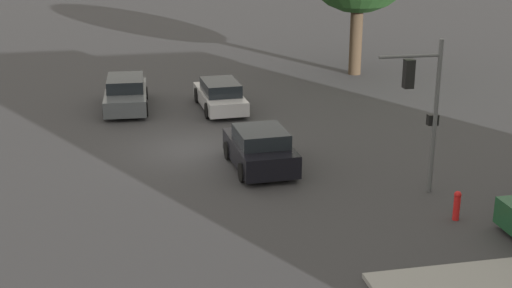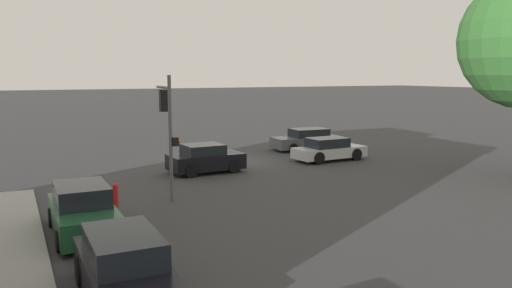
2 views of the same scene
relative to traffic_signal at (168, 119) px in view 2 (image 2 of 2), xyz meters
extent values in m
plane|color=#333335|center=(-5.79, -6.69, -3.27)|extent=(300.00, 300.00, 0.00)
cylinder|color=#515456|center=(0.06, 0.48, -0.74)|extent=(0.14, 0.14, 5.06)
cylinder|color=#515456|center=(0.03, -0.51, 1.28)|extent=(0.16, 1.99, 0.10)
cube|color=black|center=(0.03, -0.51, 0.73)|extent=(0.31, 0.31, 0.90)
sphere|color=red|center=(-0.16, -0.51, 1.03)|extent=(0.20, 0.20, 0.20)
sphere|color=#99660F|center=(-0.16, -0.51, 0.73)|extent=(0.20, 0.20, 0.20)
sphere|color=#0F511E|center=(-0.16, -0.51, 0.43)|extent=(0.20, 0.20, 0.20)
cube|color=black|center=(-0.12, 0.49, -0.85)|extent=(0.23, 0.36, 0.35)
sphere|color=orange|center=(-0.26, 0.49, -0.85)|extent=(0.18, 0.18, 0.18)
cube|color=#B7B7BC|center=(-11.18, -4.69, -2.77)|extent=(4.47, 1.92, 0.60)
cube|color=black|center=(-11.01, -4.68, -2.19)|extent=(2.35, 1.63, 0.56)
cylinder|color=black|center=(-12.51, -5.56, -2.91)|extent=(0.73, 0.25, 0.72)
cylinder|color=black|center=(-12.58, -3.93, -2.91)|extent=(0.73, 0.25, 0.72)
cylinder|color=black|center=(-9.79, -5.45, -2.91)|extent=(0.73, 0.25, 0.72)
cylinder|color=black|center=(-9.86, -3.82, -2.91)|extent=(0.73, 0.25, 0.72)
cube|color=#4C5156|center=(-12.22, -8.91, -2.75)|extent=(4.76, 2.12, 0.71)
cube|color=black|center=(-12.41, -8.90, -2.12)|extent=(2.51, 1.77, 0.55)
cylinder|color=black|center=(-10.73, -8.13, -2.96)|extent=(0.63, 0.26, 0.62)
cylinder|color=black|center=(-10.83, -9.87, -2.96)|extent=(0.63, 0.26, 0.62)
cylinder|color=black|center=(-13.61, -7.96, -2.96)|extent=(0.63, 0.26, 0.62)
cylinder|color=black|center=(-13.71, -9.70, -2.96)|extent=(0.63, 0.26, 0.62)
cube|color=black|center=(-3.29, -4.50, -2.69)|extent=(3.89, 2.09, 0.79)
cube|color=black|center=(-3.14, -4.49, -2.04)|extent=(2.05, 1.78, 0.51)
cylinder|color=black|center=(-4.43, -5.46, -2.94)|extent=(0.68, 0.25, 0.67)
cylinder|color=black|center=(-4.51, -3.65, -2.94)|extent=(0.68, 0.25, 0.67)
cylinder|color=black|center=(-2.07, -5.35, -2.94)|extent=(0.68, 0.25, 0.67)
cylinder|color=black|center=(-2.15, -3.54, -2.94)|extent=(0.68, 0.25, 0.67)
cube|color=#194728|center=(3.83, 3.31, -2.70)|extent=(1.81, 4.35, 0.79)
cube|color=black|center=(3.83, 3.14, -1.99)|extent=(1.59, 2.27, 0.63)
cylinder|color=black|center=(2.98, 4.66, -2.96)|extent=(0.22, 0.63, 0.63)
cylinder|color=black|center=(4.66, 4.66, -2.96)|extent=(0.22, 0.63, 0.63)
cylinder|color=black|center=(2.99, 1.96, -2.96)|extent=(0.22, 0.63, 0.63)
cylinder|color=black|center=(4.67, 1.97, -2.96)|extent=(0.22, 0.63, 0.63)
cube|color=black|center=(3.64, 8.81, -2.70)|extent=(1.73, 4.75, 0.76)
cube|color=black|center=(3.64, 8.62, -2.01)|extent=(1.51, 2.47, 0.61)
cylinder|color=black|center=(2.83, 7.35, -2.92)|extent=(0.22, 0.69, 0.69)
cylinder|color=black|center=(4.43, 7.34, -2.92)|extent=(0.22, 0.69, 0.69)
cylinder|color=red|center=(2.25, 0.32, -2.90)|extent=(0.20, 0.20, 0.75)
sphere|color=red|center=(2.25, 0.32, -2.46)|extent=(0.22, 0.22, 0.22)
camera|label=1|loc=(20.13, -9.51, 5.72)|focal=50.00mm
camera|label=2|loc=(5.75, 19.59, 1.81)|focal=35.00mm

